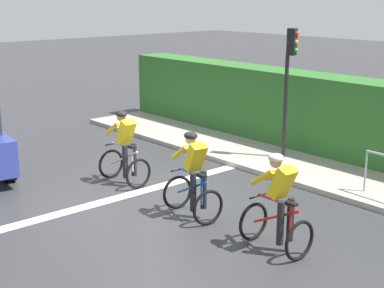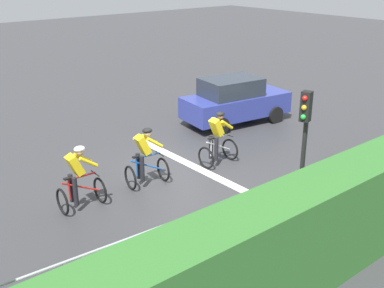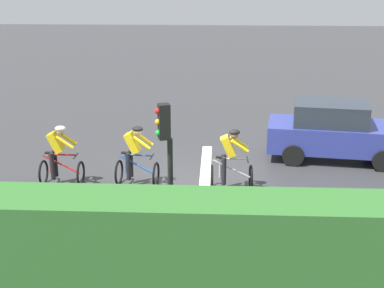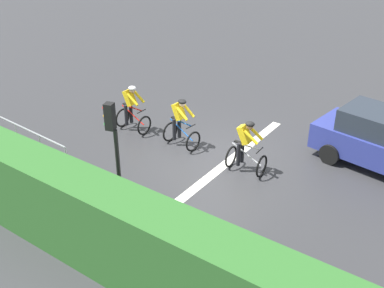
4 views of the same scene
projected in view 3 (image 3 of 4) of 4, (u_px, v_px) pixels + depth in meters
name	position (u px, v px, depth m)	size (l,w,h in m)	color
ground_plane	(189.00, 188.00, 14.36)	(80.00, 80.00, 0.00)	#333335
sidewalk_kerb	(75.00, 267.00, 10.55)	(2.80, 18.04, 0.12)	#9E998E
stone_wall_low	(61.00, 281.00, 9.62)	(0.44, 18.04, 0.62)	tan
hedge_wall	(53.00, 253.00, 9.10)	(1.10, 18.04, 2.10)	#2D6628
road_marking_stop_line	(204.00, 189.00, 14.34)	(7.00, 0.30, 0.01)	silver
cyclist_lead	(59.00, 157.00, 14.35)	(0.71, 1.10, 1.66)	black
cyclist_second	(135.00, 157.00, 14.32)	(0.80, 1.15, 1.66)	black
cyclist_mid	(230.00, 161.00, 14.04)	(0.72, 1.10, 1.66)	black
car_navy	(335.00, 131.00, 16.30)	(2.29, 4.29, 1.76)	navy
traffic_light_near_crossing	(167.00, 164.00, 9.81)	(0.25, 0.31, 3.34)	black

